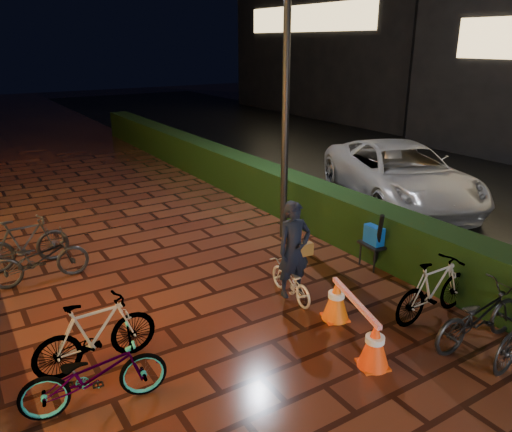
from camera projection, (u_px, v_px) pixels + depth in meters
ground at (324, 386)px, 5.99m from camera, size 80.00×80.00×0.00m
asphalt_road at (453, 183)px, 14.51m from camera, size 11.00×60.00×0.01m
hedge at (232, 171)px, 13.86m from camera, size 0.70×20.00×1.00m
van at (400, 174)px, 12.54m from camera, size 4.31×5.91×1.49m
lamp_post_hedge at (286, 94)px, 9.58m from camera, size 0.50×0.27×5.38m
cyclist at (292, 264)px, 7.81m from camera, size 0.61×1.18×1.65m
traffic_barrier at (354, 320)px, 6.80m from camera, size 0.79×1.58×0.64m
cart_assembly at (379, 236)px, 8.98m from camera, size 0.68×0.63×1.15m
parked_bikes_storefront at (57, 293)px, 7.28m from camera, size 1.85×5.10×0.94m
parked_bikes_hedge at (477, 311)px, 6.78m from camera, size 1.78×1.87×0.94m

